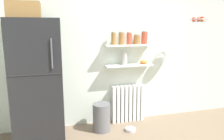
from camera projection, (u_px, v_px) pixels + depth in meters
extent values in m
cube|color=silver|center=(115.00, 51.00, 3.89)|extent=(7.04, 0.10, 2.60)
cube|color=black|center=(37.00, 82.00, 3.25)|extent=(0.71, 0.67, 1.84)
cube|color=#262628|center=(35.00, 75.00, 2.90)|extent=(0.70, 0.01, 0.01)
cylinder|color=#4C4C51|center=(52.00, 54.00, 2.89)|extent=(0.02, 0.02, 0.40)
cube|color=olive|center=(24.00, 10.00, 3.02)|extent=(0.43, 0.47, 0.22)
cube|color=white|center=(114.00, 105.00, 3.94)|extent=(0.05, 0.12, 0.68)
cube|color=white|center=(118.00, 104.00, 3.96)|extent=(0.05, 0.12, 0.68)
cube|color=white|center=(122.00, 104.00, 3.98)|extent=(0.05, 0.12, 0.68)
cube|color=white|center=(126.00, 104.00, 4.00)|extent=(0.05, 0.12, 0.68)
cube|color=white|center=(130.00, 103.00, 4.02)|extent=(0.05, 0.12, 0.68)
cube|color=white|center=(134.00, 103.00, 4.04)|extent=(0.05, 0.12, 0.68)
cube|color=white|center=(138.00, 102.00, 4.06)|extent=(0.05, 0.12, 0.68)
cube|color=white|center=(141.00, 102.00, 4.08)|extent=(0.05, 0.12, 0.68)
cube|color=white|center=(129.00, 65.00, 3.84)|extent=(0.84, 0.22, 0.02)
cube|color=white|center=(129.00, 45.00, 3.77)|extent=(0.84, 0.22, 0.02)
cylinder|color=olive|center=(114.00, 39.00, 3.67)|extent=(0.08, 0.08, 0.20)
cylinder|color=gray|center=(114.00, 32.00, 3.65)|extent=(0.08, 0.08, 0.02)
cylinder|color=olive|center=(122.00, 39.00, 3.71)|extent=(0.10, 0.10, 0.20)
cylinder|color=gray|center=(122.00, 32.00, 3.69)|extent=(0.09, 0.09, 0.02)
cylinder|color=#C64C38|center=(129.00, 39.00, 3.75)|extent=(0.09, 0.09, 0.19)
cylinder|color=gray|center=(129.00, 32.00, 3.73)|extent=(0.08, 0.08, 0.02)
cylinder|color=olive|center=(137.00, 40.00, 3.79)|extent=(0.11, 0.11, 0.15)
cylinder|color=gray|center=(137.00, 35.00, 3.77)|extent=(0.10, 0.10, 0.02)
cylinder|color=#C64C38|center=(144.00, 38.00, 3.82)|extent=(0.11, 0.11, 0.21)
cylinder|color=gray|center=(145.00, 32.00, 3.80)|extent=(0.10, 0.10, 0.02)
cylinder|color=#B2ADA8|center=(124.00, 58.00, 3.79)|extent=(0.10, 0.10, 0.23)
ellipsoid|color=orange|center=(144.00, 62.00, 3.90)|extent=(0.15, 0.15, 0.07)
cylinder|color=slate|center=(102.00, 117.00, 3.65)|extent=(0.29, 0.29, 0.47)
cylinder|color=#B7B7BC|center=(131.00, 130.00, 3.67)|extent=(0.18, 0.18, 0.05)
torus|color=#B2B2B7|center=(199.00, 19.00, 3.66)|extent=(0.31, 0.31, 0.01)
cylinder|color=#A8A8AD|center=(199.00, 22.00, 3.67)|extent=(0.25, 0.25, 0.01)
sphere|color=red|center=(202.00, 19.00, 3.66)|extent=(0.08, 0.08, 0.08)
sphere|color=red|center=(194.00, 19.00, 3.71)|extent=(0.08, 0.08, 0.08)
sphere|color=red|center=(199.00, 19.00, 3.60)|extent=(0.07, 0.07, 0.07)
ellipsoid|color=yellow|center=(202.00, 20.00, 3.65)|extent=(0.08, 0.18, 0.06)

